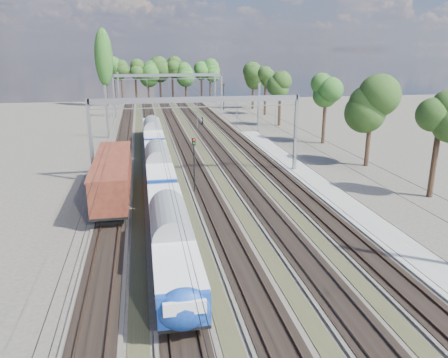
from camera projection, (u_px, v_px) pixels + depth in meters
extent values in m
plane|color=#47423A|center=(277.00, 341.00, 21.71)|extent=(220.00, 220.00, 0.00)
cube|color=#47423A|center=(122.00, 150.00, 62.46)|extent=(3.00, 130.00, 0.15)
cube|color=black|center=(122.00, 150.00, 62.44)|extent=(2.50, 130.00, 0.06)
cube|color=#473326|center=(117.00, 149.00, 62.28)|extent=(0.08, 130.00, 0.14)
cube|color=#473326|center=(127.00, 149.00, 62.54)|extent=(0.08, 130.00, 0.14)
cube|color=#47423A|center=(154.00, 149.00, 63.27)|extent=(3.00, 130.00, 0.15)
cube|color=black|center=(154.00, 148.00, 63.24)|extent=(2.50, 130.00, 0.06)
cube|color=#473326|center=(149.00, 148.00, 63.08)|extent=(0.08, 130.00, 0.14)
cube|color=#473326|center=(159.00, 148.00, 63.34)|extent=(0.08, 130.00, 0.14)
cube|color=#47423A|center=(185.00, 148.00, 64.07)|extent=(3.00, 130.00, 0.15)
cube|color=black|center=(185.00, 147.00, 64.04)|extent=(2.50, 130.00, 0.06)
cube|color=#473326|center=(180.00, 147.00, 63.88)|extent=(0.08, 130.00, 0.14)
cube|color=#473326|center=(190.00, 146.00, 64.14)|extent=(0.08, 130.00, 0.14)
cube|color=#47423A|center=(215.00, 147.00, 64.87)|extent=(3.00, 130.00, 0.15)
cube|color=black|center=(215.00, 146.00, 64.84)|extent=(2.50, 130.00, 0.06)
cube|color=#473326|center=(210.00, 145.00, 64.69)|extent=(0.08, 130.00, 0.14)
cube|color=#473326|center=(220.00, 145.00, 64.94)|extent=(0.08, 130.00, 0.14)
cube|color=#47423A|center=(245.00, 145.00, 65.67)|extent=(3.00, 130.00, 0.15)
cube|color=black|center=(245.00, 145.00, 65.64)|extent=(2.50, 130.00, 0.06)
cube|color=#473326|center=(240.00, 144.00, 65.49)|extent=(0.08, 130.00, 0.14)
cube|color=#473326|center=(249.00, 144.00, 65.74)|extent=(0.08, 130.00, 0.14)
cube|color=#2E2D1E|center=(138.00, 150.00, 62.88)|extent=(1.10, 130.00, 0.05)
cube|color=#2E2D1E|center=(170.00, 149.00, 63.68)|extent=(1.10, 130.00, 0.05)
cube|color=#2E2D1E|center=(200.00, 147.00, 64.48)|extent=(1.10, 130.00, 0.05)
cube|color=#2E2D1E|center=(230.00, 146.00, 65.28)|extent=(1.10, 130.00, 0.05)
cube|color=gray|center=(333.00, 196.00, 42.64)|extent=(3.00, 70.00, 0.30)
cube|color=gray|center=(91.00, 141.00, 46.63)|extent=(0.35, 0.35, 9.00)
cube|color=gray|center=(296.00, 134.00, 50.73)|extent=(0.35, 0.35, 9.00)
cube|color=gray|center=(197.00, 100.00, 47.48)|extent=(23.00, 0.35, 0.60)
cube|color=gray|center=(114.00, 96.00, 91.84)|extent=(0.35, 0.35, 9.00)
cube|color=gray|center=(221.00, 94.00, 95.93)|extent=(0.35, 0.35, 9.00)
cube|color=gray|center=(168.00, 75.00, 92.69)|extent=(23.00, 0.35, 0.60)
cube|color=gray|center=(107.00, 112.00, 70.25)|extent=(0.35, 0.35, 8.50)
cube|color=gray|center=(119.00, 89.00, 112.63)|extent=(0.35, 0.35, 8.50)
cube|color=gray|center=(259.00, 108.00, 74.75)|extent=(0.35, 0.35, 8.50)
cube|color=gray|center=(215.00, 87.00, 117.14)|extent=(0.35, 0.35, 8.50)
cylinder|color=black|center=(120.00, 112.00, 60.92)|extent=(0.03, 130.00, 0.03)
cylinder|color=black|center=(119.00, 104.00, 60.61)|extent=(0.03, 130.00, 0.03)
cylinder|color=black|center=(152.00, 112.00, 61.72)|extent=(0.03, 130.00, 0.03)
cylinder|color=black|center=(152.00, 104.00, 61.41)|extent=(0.03, 130.00, 0.03)
cylinder|color=black|center=(184.00, 111.00, 62.52)|extent=(0.03, 130.00, 0.03)
cylinder|color=black|center=(184.00, 103.00, 62.21)|extent=(0.03, 130.00, 0.03)
cylinder|color=black|center=(215.00, 110.00, 63.32)|extent=(0.03, 130.00, 0.03)
cylinder|color=black|center=(215.00, 102.00, 63.01)|extent=(0.03, 130.00, 0.03)
cylinder|color=black|center=(245.00, 109.00, 64.12)|extent=(0.03, 130.00, 0.03)
cylinder|color=black|center=(245.00, 102.00, 63.81)|extent=(0.03, 130.00, 0.03)
cylinder|color=black|center=(114.00, 87.00, 124.48)|extent=(0.56, 0.56, 7.25)
sphere|color=#203C15|center=(113.00, 66.00, 122.83)|extent=(4.60, 4.60, 4.60)
cylinder|color=black|center=(125.00, 89.00, 124.09)|extent=(0.56, 0.56, 6.20)
sphere|color=#203C15|center=(124.00, 71.00, 122.68)|extent=(4.08, 4.08, 4.08)
cylinder|color=black|center=(140.00, 87.00, 124.50)|extent=(0.56, 0.56, 7.44)
sphere|color=#203C15|center=(139.00, 65.00, 122.80)|extent=(4.75, 4.75, 4.75)
cylinder|color=black|center=(148.00, 90.00, 125.06)|extent=(0.56, 0.56, 5.74)
sphere|color=#203C15|center=(147.00, 73.00, 123.76)|extent=(4.45, 4.45, 4.45)
cylinder|color=black|center=(163.00, 89.00, 126.06)|extent=(0.56, 0.56, 5.82)
sphere|color=#203C15|center=(163.00, 73.00, 124.73)|extent=(4.07, 4.07, 4.07)
cylinder|color=black|center=(176.00, 88.00, 125.65)|extent=(0.56, 0.56, 6.76)
sphere|color=#203C15|center=(176.00, 68.00, 124.11)|extent=(4.81, 4.81, 4.81)
cylinder|color=black|center=(187.00, 87.00, 127.73)|extent=(0.56, 0.56, 6.70)
sphere|color=#203C15|center=(187.00, 68.00, 126.20)|extent=(3.88, 3.88, 3.88)
cylinder|color=black|center=(198.00, 86.00, 128.35)|extent=(0.56, 0.56, 7.01)
sphere|color=#203C15|center=(198.00, 67.00, 126.76)|extent=(4.03, 4.03, 4.03)
cylinder|color=black|center=(210.00, 88.00, 129.89)|extent=(0.56, 0.56, 5.67)
sphere|color=#203C15|center=(209.00, 73.00, 128.60)|extent=(4.89, 4.89, 4.89)
cylinder|color=black|center=(425.00, 167.00, 42.68)|extent=(0.56, 0.56, 5.88)
sphere|color=#203C15|center=(432.00, 119.00, 41.34)|extent=(4.72, 4.72, 4.72)
cylinder|color=black|center=(355.00, 141.00, 55.65)|extent=(0.56, 0.56, 5.43)
sphere|color=#203C15|center=(358.00, 107.00, 54.41)|extent=(4.32, 4.32, 4.32)
cylinder|color=black|center=(323.00, 123.00, 66.04)|extent=(0.56, 0.56, 6.56)
sphere|color=#203C15|center=(326.00, 88.00, 64.55)|extent=(4.36, 4.36, 4.36)
cylinder|color=black|center=(290.00, 109.00, 81.16)|extent=(0.56, 0.56, 6.78)
sphere|color=#203C15|center=(291.00, 79.00, 79.62)|extent=(3.80, 3.80, 3.80)
cylinder|color=black|center=(268.00, 100.00, 95.75)|extent=(0.56, 0.56, 6.74)
sphere|color=#203C15|center=(269.00, 74.00, 94.21)|extent=(4.30, 4.30, 4.30)
cylinder|color=black|center=(255.00, 97.00, 106.24)|extent=(0.56, 0.56, 5.80)
sphere|color=#203C15|center=(255.00, 77.00, 104.92)|extent=(4.70, 4.70, 4.70)
cylinder|color=black|center=(105.00, 74.00, 109.14)|extent=(0.70, 0.70, 16.00)
ellipsoid|color=#20541C|center=(104.00, 58.00, 108.00)|extent=(4.40, 4.40, 14.08)
cube|color=black|center=(180.00, 306.00, 23.81)|extent=(1.86, 2.79, 0.74)
cube|color=black|center=(166.00, 219.00, 36.07)|extent=(1.86, 2.79, 0.74)
cube|color=navy|center=(171.00, 234.00, 29.54)|extent=(2.60, 18.59, 1.77)
cube|color=silver|center=(170.00, 228.00, 29.41)|extent=(2.68, 17.85, 0.88)
cube|color=black|center=(190.00, 227.00, 29.65)|extent=(0.04, 15.80, 0.65)
cube|color=#E3A80B|center=(176.00, 269.00, 25.82)|extent=(2.70, 5.21, 0.65)
cylinder|color=gray|center=(170.00, 222.00, 29.29)|extent=(2.64, 18.59, 2.64)
cube|color=black|center=(162.00, 195.00, 41.89)|extent=(1.86, 2.79, 0.74)
cube|color=black|center=(157.00, 162.00, 54.15)|extent=(1.86, 2.79, 0.74)
cube|color=navy|center=(158.00, 164.00, 47.62)|extent=(2.60, 18.59, 1.77)
cube|color=silver|center=(158.00, 160.00, 47.49)|extent=(2.68, 17.85, 0.88)
cube|color=black|center=(171.00, 160.00, 47.73)|extent=(0.04, 15.80, 0.65)
cube|color=#E3A80B|center=(160.00, 179.00, 43.90)|extent=(2.70, 5.21, 0.65)
cylinder|color=gray|center=(158.00, 156.00, 47.37)|extent=(2.64, 18.59, 2.64)
cube|color=black|center=(155.00, 151.00, 59.97)|extent=(1.86, 2.79, 0.74)
cube|color=black|center=(152.00, 134.00, 72.23)|extent=(1.86, 2.79, 0.74)
cube|color=navy|center=(153.00, 133.00, 65.70)|extent=(2.60, 18.59, 1.77)
cube|color=silver|center=(153.00, 130.00, 65.57)|extent=(2.68, 17.85, 0.88)
cube|color=black|center=(162.00, 129.00, 65.81)|extent=(0.04, 15.80, 0.65)
cube|color=#E3A80B|center=(154.00, 141.00, 61.98)|extent=(2.70, 5.21, 0.65)
cylinder|color=gray|center=(152.00, 127.00, 65.45)|extent=(2.64, 18.59, 2.64)
ellipsoid|color=navy|center=(184.00, 309.00, 20.96)|extent=(2.64, 1.45, 2.25)
cube|color=black|center=(111.00, 215.00, 36.76)|extent=(2.22, 2.89, 0.78)
cube|color=black|center=(117.00, 179.00, 47.02)|extent=(2.22, 2.89, 0.78)
cube|color=black|center=(114.00, 190.00, 41.75)|extent=(3.00, 15.56, 0.22)
cube|color=#511B15|center=(113.00, 174.00, 41.30)|extent=(3.00, 15.56, 2.89)
cube|color=#511B15|center=(112.00, 159.00, 40.88)|extent=(3.22, 15.56, 0.13)
imported|color=black|center=(203.00, 121.00, 82.69)|extent=(0.63, 0.74, 1.72)
cylinder|color=black|center=(194.00, 169.00, 43.56)|extent=(0.14, 0.14, 4.92)
cube|color=black|center=(194.00, 142.00, 42.76)|extent=(0.39, 0.31, 0.69)
sphere|color=red|center=(194.00, 140.00, 42.58)|extent=(0.16, 0.16, 0.16)
sphere|color=#0C9919|center=(194.00, 143.00, 42.68)|extent=(0.16, 0.16, 0.16)
cylinder|color=black|center=(224.00, 98.00, 102.78)|extent=(0.16, 0.16, 5.71)
cube|color=black|center=(224.00, 84.00, 101.85)|extent=(0.41, 0.27, 0.80)
sphere|color=red|center=(224.00, 83.00, 101.65)|extent=(0.18, 0.18, 0.18)
sphere|color=#0C9919|center=(224.00, 85.00, 101.76)|extent=(0.18, 0.18, 0.18)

